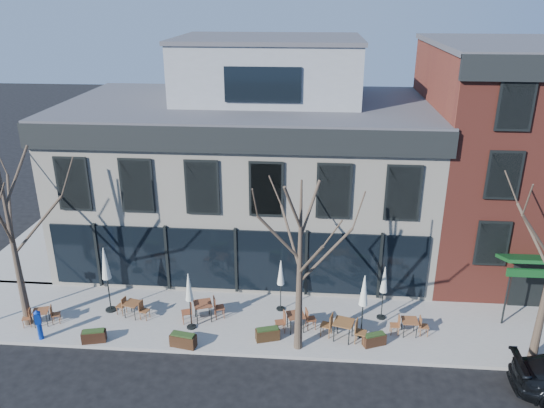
{
  "coord_description": "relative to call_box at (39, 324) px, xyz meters",
  "views": [
    {
      "loc": [
        3.39,
        -21.39,
        13.23
      ],
      "look_at": [
        1.48,
        2.0,
        3.89
      ],
      "focal_mm": 35.0,
      "sensor_mm": 36.0,
      "label": 1
    }
  ],
  "objects": [
    {
      "name": "ground",
      "position": [
        7.45,
        4.19,
        -0.86
      ],
      "size": [
        120.0,
        120.0,
        0.0
      ],
      "primitive_type": "plane",
      "color": "black",
      "rests_on": "ground"
    },
    {
      "name": "sidewalk_front",
      "position": [
        10.7,
        2.04,
        -0.79
      ],
      "size": [
        33.5,
        4.7,
        0.15
      ],
      "primitive_type": "cube",
      "color": "gray",
      "rests_on": "ground"
    },
    {
      "name": "sidewalk_side",
      "position": [
        -3.8,
        10.19,
        -0.79
      ],
      "size": [
        4.5,
        12.0,
        0.15
      ],
      "primitive_type": "cube",
      "color": "gray",
      "rests_on": "ground"
    },
    {
      "name": "corner_building",
      "position": [
        7.52,
        9.26,
        3.86
      ],
      "size": [
        18.39,
        10.39,
        11.1
      ],
      "color": "silver",
      "rests_on": "ground"
    },
    {
      "name": "red_brick_building",
      "position": [
        20.45,
        9.17,
        4.77
      ],
      "size": [
        8.2,
        11.78,
        11.18
      ],
      "color": "maroon",
      "rests_on": "ground"
    },
    {
      "name": "tree_corner",
      "position": [
        -1.04,
        0.99,
        3.38
      ],
      "size": [
        3.93,
        3.98,
        7.92
      ],
      "color": "#382B21",
      "rests_on": "sidewalk_front"
    },
    {
      "name": "tree_mid",
      "position": [
        10.46,
        0.29,
        2.93
      ],
      "size": [
        3.5,
        3.55,
        7.04
      ],
      "color": "#382B21",
      "rests_on": "sidewalk_front"
    },
    {
      "name": "call_box",
      "position": [
        0.0,
        0.0,
        0.0
      ],
      "size": [
        0.27,
        0.27,
        1.35
      ],
      "color": "#0B2E9A",
      "rests_on": "sidewalk_front"
    },
    {
      "name": "cafe_set_0",
      "position": [
        -0.44,
        0.98,
        -0.3
      ],
      "size": [
        1.59,
        0.83,
        0.82
      ],
      "color": "brown",
      "rests_on": "sidewalk_front"
    },
    {
      "name": "cafe_set_1",
      "position": [
        3.22,
        1.89,
        -0.29
      ],
      "size": [
        1.61,
        0.78,
        0.83
      ],
      "color": "brown",
      "rests_on": "sidewalk_front"
    },
    {
      "name": "cafe_set_2",
      "position": [
        6.31,
        1.89,
        -0.21
      ],
      "size": [
        1.92,
        1.07,
        0.99
      ],
      "color": "brown",
      "rests_on": "sidewalk_front"
    },
    {
      "name": "cafe_set_3",
      "position": [
        10.3,
        1.45,
        -0.24
      ],
      "size": [
        1.8,
        0.9,
        0.92
      ],
      "color": "brown",
      "rests_on": "sidewalk_front"
    },
    {
      "name": "cafe_set_4",
      "position": [
        12.25,
        0.98,
        -0.2
      ],
      "size": [
        1.96,
        1.0,
        1.01
      ],
      "color": "brown",
      "rests_on": "sidewalk_front"
    },
    {
      "name": "cafe_set_5",
      "position": [
        14.97,
        1.52,
        -0.28
      ],
      "size": [
        1.59,
        0.65,
        0.84
      ],
      "color": "brown",
      "rests_on": "sidewalk_front"
    },
    {
      "name": "umbrella_0",
      "position": [
        2.08,
        2.26,
        1.46
      ],
      "size": [
        0.49,
        0.49,
        3.08
      ],
      "color": "black",
      "rests_on": "sidewalk_front"
    },
    {
      "name": "umbrella_1",
      "position": [
        5.93,
        1.25,
        1.09
      ],
      "size": [
        0.41,
        0.41,
        2.56
      ],
      "color": "black",
      "rests_on": "sidewalk_front"
    },
    {
      "name": "umbrella_2",
      "position": [
        9.58,
        2.95,
        1.0
      ],
      "size": [
        0.39,
        0.39,
        2.43
      ],
      "color": "black",
      "rests_on": "sidewalk_front"
    },
    {
      "name": "umbrella_3",
      "position": [
        13.0,
        1.3,
        1.24
      ],
      "size": [
        0.44,
        0.44,
        2.77
      ],
      "color": "black",
      "rests_on": "sidewalk_front"
    },
    {
      "name": "umbrella_4",
      "position": [
        13.97,
        2.63,
        1.04
      ],
      "size": [
        0.4,
        0.4,
        2.48
      ],
      "color": "black",
      "rests_on": "sidewalk_front"
    },
    {
      "name": "planter_0",
      "position": [
        2.24,
        -0.01,
        -0.45
      ],
      "size": [
        1.01,
        0.59,
        0.53
      ],
      "color": "black",
      "rests_on": "sidewalk_front"
    },
    {
      "name": "planter_1",
      "position": [
        5.89,
        -0.01,
        -0.43
      ],
      "size": [
        1.09,
        0.6,
        0.58
      ],
      "color": "#321E10",
      "rests_on": "sidewalk_front"
    },
    {
      "name": "planter_2",
      "position": [
        9.2,
        0.69,
        -0.45
      ],
      "size": [
        1.03,
        0.65,
        0.54
      ],
      "color": "#312010",
      "rests_on": "sidewalk_front"
    },
    {
      "name": "planter_3",
      "position": [
        13.48,
        0.69,
        -0.46
      ],
      "size": [
        0.99,
        0.69,
        0.51
      ],
      "color": "#311C10",
      "rests_on": "sidewalk_front"
    }
  ]
}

